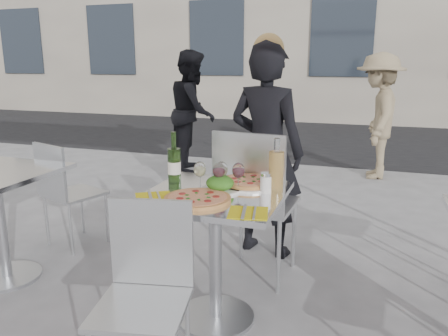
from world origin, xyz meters
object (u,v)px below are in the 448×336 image
(chair_near, at_px, (146,281))
(pedestrian_a, at_px, (193,111))
(pizza_near, at_px, (198,198))
(wineglass_red_a, at_px, (219,172))
(chair_far, at_px, (254,195))
(pizza_far, at_px, (249,182))
(napkin_left, at_px, (154,197))
(sugar_shaker, at_px, (266,183))
(wineglass_white_b, at_px, (222,170))
(pedestrian_b, at_px, (378,116))
(wineglass_white_a, at_px, (200,170))
(main_table, at_px, (215,230))
(wine_bottle, at_px, (174,163))
(wineglass_red_b, at_px, (238,172))
(carafe, at_px, (276,171))
(side_chair_lfar, at_px, (64,187))
(napkin_right, at_px, (248,212))
(salad_plate, at_px, (220,185))
(woman_diner, at_px, (266,151))

(chair_near, xyz_separation_m, pedestrian_a, (-1.36, 3.81, 0.30))
(pizza_near, relative_size, wineglass_red_a, 2.13)
(chair_far, height_order, pizza_far, chair_far)
(pizza_far, xyz_separation_m, napkin_left, (-0.40, -0.38, -0.01))
(sugar_shaker, relative_size, wineglass_white_b, 0.68)
(pedestrian_b, xyz_separation_m, wineglass_white_a, (-0.93, -3.60, 0.09))
(pedestrian_b, bearing_deg, main_table, -14.71)
(chair_near, distance_m, wine_bottle, 0.78)
(wineglass_red_b, bearing_deg, pedestrian_b, 78.48)
(chair_far, xyz_separation_m, pizza_near, (-0.12, -0.65, 0.16))
(pizza_near, relative_size, carafe, 1.16)
(chair_far, bearing_deg, wine_bottle, 50.20)
(main_table, relative_size, side_chair_lfar, 0.90)
(wineglass_white_b, relative_size, napkin_left, 0.63)
(carafe, bearing_deg, pizza_near, -141.36)
(main_table, bearing_deg, wineglass_white_b, 75.63)
(side_chair_lfar, distance_m, sugar_shaker, 1.78)
(chair_near, relative_size, pedestrian_a, 0.53)
(pedestrian_b, bearing_deg, sugar_shaker, -11.05)
(wineglass_white_a, bearing_deg, wineglass_white_b, 19.10)
(wine_bottle, height_order, carafe, wine_bottle)
(chair_near, distance_m, sugar_shaker, 0.81)
(wine_bottle, height_order, wineglass_white_a, wine_bottle)
(pedestrian_a, bearing_deg, wineglass_white_a, -170.51)
(pedestrian_a, relative_size, napkin_left, 6.36)
(wine_bottle, bearing_deg, napkin_right, -33.97)
(main_table, xyz_separation_m, wineglass_white_b, (0.02, 0.06, 0.32))
(wineglass_white_a, bearing_deg, side_chair_lfar, 157.99)
(main_table, height_order, salad_plate, salad_plate)
(side_chair_lfar, height_order, wineglass_red_b, wineglass_red_b)
(pizza_far, height_order, wineglass_white_b, wineglass_white_b)
(wineglass_white_a, bearing_deg, chair_near, -92.70)
(main_table, distance_m, carafe, 0.46)
(salad_plate, bearing_deg, pizza_near, -105.21)
(pedestrian_b, xyz_separation_m, napkin_right, (-0.58, -3.88, -0.02))
(wineglass_white_b, bearing_deg, wineglass_white_a, -160.90)
(side_chair_lfar, bearing_deg, chair_near, 158.36)
(wineglass_red_b, xyz_separation_m, napkin_right, (0.14, -0.32, -0.11))
(chair_near, height_order, pedestrian_a, pedestrian_a)
(carafe, height_order, wineglass_white_a, carafe)
(sugar_shaker, height_order, napkin_left, sugar_shaker)
(chair_near, xyz_separation_m, napkin_left, (-0.15, 0.38, 0.26))
(sugar_shaker, bearing_deg, chair_near, -120.33)
(wine_bottle, distance_m, napkin_right, 0.66)
(chair_far, xyz_separation_m, wineglass_white_b, (-0.07, -0.44, 0.26))
(pedestrian_b, bearing_deg, side_chair_lfar, -38.33)
(pizza_near, xyz_separation_m, sugar_shaker, (0.29, 0.24, 0.04))
(wineglass_red_a, bearing_deg, napkin_left, -143.84)
(wineglass_white_a, relative_size, napkin_right, 0.74)
(wine_bottle, bearing_deg, woman_diner, 69.43)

